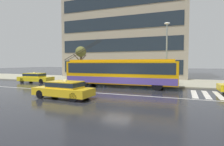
{
  "coord_description": "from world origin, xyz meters",
  "views": [
    {
      "loc": [
        5.6,
        -15.42,
        2.6
      ],
      "look_at": [
        -2.12,
        4.14,
        1.45
      ],
      "focal_mm": 29.5,
      "sensor_mm": 36.0,
      "label": 1
    }
  ],
  "objects_px": {
    "pedestrian_at_shelter": "(146,75)",
    "street_lamp": "(167,48)",
    "taxi_oncoming_near": "(64,89)",
    "street_tree_bare": "(81,53)",
    "taxi_queued_behind_bus": "(35,77)",
    "bus_shelter": "(115,67)",
    "trolleybus": "(120,72)",
    "pedestrian_walking_past": "(161,71)",
    "pedestrian_approaching_curb": "(106,70)"
  },
  "relations": [
    {
      "from": "pedestrian_at_shelter",
      "to": "pedestrian_walking_past",
      "type": "height_order",
      "value": "pedestrian_walking_past"
    },
    {
      "from": "pedestrian_approaching_curb",
      "to": "street_lamp",
      "type": "bearing_deg",
      "value": -0.68
    },
    {
      "from": "taxi_queued_behind_bus",
      "to": "pedestrian_approaching_curb",
      "type": "xyz_separation_m",
      "value": [
        9.28,
        2.03,
        0.98
      ]
    },
    {
      "from": "taxi_oncoming_near",
      "to": "street_lamp",
      "type": "bearing_deg",
      "value": 56.19
    },
    {
      "from": "taxi_queued_behind_bus",
      "to": "street_lamp",
      "type": "distance_m",
      "value": 16.95
    },
    {
      "from": "trolleybus",
      "to": "bus_shelter",
      "type": "xyz_separation_m",
      "value": [
        -2.03,
        3.73,
        0.46
      ]
    },
    {
      "from": "bus_shelter",
      "to": "street_tree_bare",
      "type": "bearing_deg",
      "value": 167.45
    },
    {
      "from": "taxi_queued_behind_bus",
      "to": "taxi_oncoming_near",
      "type": "bearing_deg",
      "value": -36.93
    },
    {
      "from": "bus_shelter",
      "to": "street_lamp",
      "type": "relative_size",
      "value": 0.6
    },
    {
      "from": "trolleybus",
      "to": "pedestrian_at_shelter",
      "type": "distance_m",
      "value": 3.6
    },
    {
      "from": "street_lamp",
      "to": "street_tree_bare",
      "type": "xyz_separation_m",
      "value": [
        -12.47,
        2.94,
        -0.07
      ]
    },
    {
      "from": "taxi_queued_behind_bus",
      "to": "pedestrian_walking_past",
      "type": "xyz_separation_m",
      "value": [
        15.79,
        2.59,
        1.0
      ]
    },
    {
      "from": "pedestrian_at_shelter",
      "to": "street_tree_bare",
      "type": "relative_size",
      "value": 0.34
    },
    {
      "from": "taxi_oncoming_near",
      "to": "street_lamp",
      "type": "xyz_separation_m",
      "value": [
        6.39,
        9.54,
        3.46
      ]
    },
    {
      "from": "taxi_queued_behind_bus",
      "to": "pedestrian_walking_past",
      "type": "height_order",
      "value": "pedestrian_walking_past"
    },
    {
      "from": "pedestrian_at_shelter",
      "to": "pedestrian_approaching_curb",
      "type": "xyz_separation_m",
      "value": [
        -4.79,
        -0.67,
        0.55
      ]
    },
    {
      "from": "taxi_queued_behind_bus",
      "to": "taxi_oncoming_near",
      "type": "relative_size",
      "value": 1.03
    },
    {
      "from": "bus_shelter",
      "to": "street_lamp",
      "type": "bearing_deg",
      "value": -13.94
    },
    {
      "from": "taxi_oncoming_near",
      "to": "street_lamp",
      "type": "height_order",
      "value": "street_lamp"
    },
    {
      "from": "taxi_oncoming_near",
      "to": "pedestrian_walking_past",
      "type": "distance_m",
      "value": 11.7
    },
    {
      "from": "trolleybus",
      "to": "taxi_oncoming_near",
      "type": "distance_m",
      "value": 7.71
    },
    {
      "from": "taxi_queued_behind_bus",
      "to": "street_tree_bare",
      "type": "xyz_separation_m",
      "value": [
        4.01,
        4.89,
        3.39
      ]
    },
    {
      "from": "taxi_queued_behind_bus",
      "to": "taxi_oncoming_near",
      "type": "distance_m",
      "value": 12.63
    },
    {
      "from": "trolleybus",
      "to": "pedestrian_at_shelter",
      "type": "bearing_deg",
      "value": 53.15
    },
    {
      "from": "pedestrian_walking_past",
      "to": "street_tree_bare",
      "type": "bearing_deg",
      "value": 168.92
    },
    {
      "from": "taxi_oncoming_near",
      "to": "pedestrian_walking_past",
      "type": "bearing_deg",
      "value": 60.76
    },
    {
      "from": "trolleybus",
      "to": "taxi_oncoming_near",
      "type": "bearing_deg",
      "value": -103.89
    },
    {
      "from": "trolleybus",
      "to": "pedestrian_approaching_curb",
      "type": "relative_size",
      "value": 6.69
    },
    {
      "from": "pedestrian_approaching_curb",
      "to": "street_lamp",
      "type": "distance_m",
      "value": 7.62
    },
    {
      "from": "street_lamp",
      "to": "pedestrian_at_shelter",
      "type": "bearing_deg",
      "value": 162.65
    },
    {
      "from": "pedestrian_approaching_curb",
      "to": "street_lamp",
      "type": "relative_size",
      "value": 0.28
    },
    {
      "from": "taxi_queued_behind_bus",
      "to": "pedestrian_walking_past",
      "type": "relative_size",
      "value": 2.44
    },
    {
      "from": "pedestrian_at_shelter",
      "to": "street_lamp",
      "type": "distance_m",
      "value": 3.95
    },
    {
      "from": "trolleybus",
      "to": "bus_shelter",
      "type": "relative_size",
      "value": 3.1
    },
    {
      "from": "taxi_queued_behind_bus",
      "to": "pedestrian_at_shelter",
      "type": "xyz_separation_m",
      "value": [
        14.07,
        2.7,
        0.43
      ]
    },
    {
      "from": "trolleybus",
      "to": "pedestrian_walking_past",
      "type": "distance_m",
      "value": 4.73
    },
    {
      "from": "street_tree_bare",
      "to": "taxi_queued_behind_bus",
      "type": "bearing_deg",
      "value": -129.33
    },
    {
      "from": "pedestrian_approaching_curb",
      "to": "trolleybus",
      "type": "bearing_deg",
      "value": -39.48
    },
    {
      "from": "pedestrian_at_shelter",
      "to": "pedestrian_walking_past",
      "type": "bearing_deg",
      "value": -3.86
    },
    {
      "from": "pedestrian_walking_past",
      "to": "bus_shelter",
      "type": "bearing_deg",
      "value": 170.4
    },
    {
      "from": "taxi_oncoming_near",
      "to": "pedestrian_approaching_curb",
      "type": "height_order",
      "value": "pedestrian_approaching_curb"
    },
    {
      "from": "bus_shelter",
      "to": "pedestrian_approaching_curb",
      "type": "relative_size",
      "value": 2.16
    },
    {
      "from": "taxi_queued_behind_bus",
      "to": "pedestrian_approaching_curb",
      "type": "relative_size",
      "value": 2.47
    },
    {
      "from": "bus_shelter",
      "to": "street_tree_bare",
      "type": "relative_size",
      "value": 0.84
    },
    {
      "from": "pedestrian_at_shelter",
      "to": "pedestrian_walking_past",
      "type": "distance_m",
      "value": 1.81
    },
    {
      "from": "taxi_queued_behind_bus",
      "to": "pedestrian_walking_past",
      "type": "bearing_deg",
      "value": 9.3
    },
    {
      "from": "street_lamp",
      "to": "street_tree_bare",
      "type": "relative_size",
      "value": 1.39
    },
    {
      "from": "taxi_queued_behind_bus",
      "to": "street_tree_bare",
      "type": "relative_size",
      "value": 0.96
    },
    {
      "from": "bus_shelter",
      "to": "pedestrian_at_shelter",
      "type": "height_order",
      "value": "bus_shelter"
    },
    {
      "from": "taxi_oncoming_near",
      "to": "pedestrian_at_shelter",
      "type": "height_order",
      "value": "pedestrian_at_shelter"
    }
  ]
}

